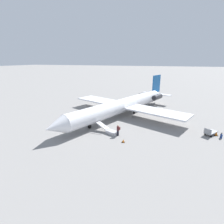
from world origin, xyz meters
name	(u,v)px	position (x,y,z in m)	size (l,w,h in m)	color
ground_plane	(122,116)	(0.00, 0.00, 0.00)	(600.00, 600.00, 0.00)	gray
airplane_main	(125,105)	(-0.96, 0.35, 2.17)	(32.73, 25.60, 7.26)	silver
boarding_stairs	(110,131)	(9.02, 0.86, 0.38)	(2.32, 4.12, 1.77)	#B2B2B7
passenger	(118,129)	(9.46, 2.32, 1.00)	(0.44, 0.57, 1.74)	#23232D
luggage_cart	(210,132)	(4.43, 15.46, 0.46)	(2.43, 2.17, 1.22)	gray
suitcase	(221,136)	(5.17, 16.77, 0.33)	(0.37, 0.23, 0.88)	navy
traffic_cone_near_stairs	(123,141)	(11.34, 3.70, 0.21)	(0.43, 0.43, 0.47)	black
traffic_cone_near_cart	(216,134)	(4.32, 16.29, 0.27)	(0.52, 0.52, 0.58)	black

